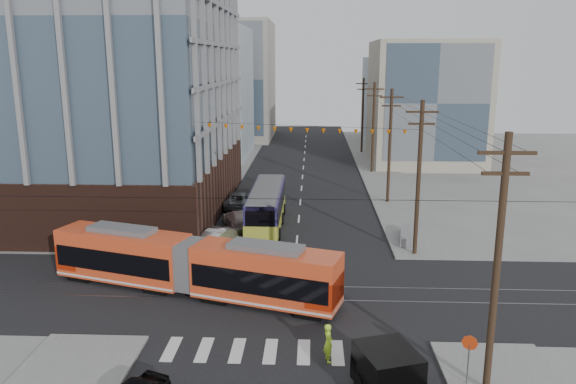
% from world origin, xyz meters
% --- Properties ---
extents(ground, '(160.00, 160.00, 0.00)m').
position_xyz_m(ground, '(0.00, 0.00, 0.00)').
color(ground, slate).
extents(office_building, '(30.00, 25.00, 28.60)m').
position_xyz_m(office_building, '(-22.00, 23.00, 14.30)').
color(office_building, '#381E16').
rests_on(office_building, ground).
extents(bg_bldg_nw_near, '(18.00, 16.00, 18.00)m').
position_xyz_m(bg_bldg_nw_near, '(-17.00, 52.00, 9.00)').
color(bg_bldg_nw_near, '#8C99A5').
rests_on(bg_bldg_nw_near, ground).
extents(bg_bldg_ne_near, '(14.00, 14.00, 16.00)m').
position_xyz_m(bg_bldg_ne_near, '(16.00, 48.00, 8.00)').
color(bg_bldg_ne_near, gray).
rests_on(bg_bldg_ne_near, ground).
extents(bg_bldg_nw_far, '(16.00, 18.00, 20.00)m').
position_xyz_m(bg_bldg_nw_far, '(-14.00, 72.00, 10.00)').
color(bg_bldg_nw_far, gray).
rests_on(bg_bldg_nw_far, ground).
extents(bg_bldg_ne_far, '(16.00, 16.00, 14.00)m').
position_xyz_m(bg_bldg_ne_far, '(18.00, 68.00, 7.00)').
color(bg_bldg_ne_far, '#8C99A5').
rests_on(bg_bldg_ne_far, ground).
extents(utility_pole_near, '(0.30, 0.30, 11.00)m').
position_xyz_m(utility_pole_near, '(8.50, -6.00, 5.50)').
color(utility_pole_near, black).
rests_on(utility_pole_near, ground).
extents(utility_pole_far, '(0.30, 0.30, 11.00)m').
position_xyz_m(utility_pole_far, '(8.50, 56.00, 5.50)').
color(utility_pole_far, black).
rests_on(utility_pole_far, ground).
extents(streetcar, '(17.96, 7.95, 3.48)m').
position_xyz_m(streetcar, '(-6.00, 3.74, 1.74)').
color(streetcar, '#DA4520').
rests_on(streetcar, ground).
extents(city_bus, '(2.56, 11.78, 3.34)m').
position_xyz_m(city_bus, '(-2.66, 17.90, 1.67)').
color(city_bus, '#282150').
rests_on(city_bus, ground).
extents(parked_car_silver, '(3.25, 4.67, 1.46)m').
position_xyz_m(parked_car_silver, '(-5.61, 12.52, 0.73)').
color(parked_car_silver, '#B9B9B9').
rests_on(parked_car_silver, ground).
extents(parked_car_white, '(3.69, 5.41, 1.46)m').
position_xyz_m(parked_car_white, '(-4.90, 17.24, 0.73)').
color(parked_car_white, beige).
rests_on(parked_car_white, ground).
extents(parked_car_grey, '(2.57, 5.36, 1.48)m').
position_xyz_m(parked_car_grey, '(-5.68, 23.76, 0.74)').
color(parked_car_grey, slate).
rests_on(parked_car_grey, ground).
extents(pedestrian, '(0.60, 0.77, 1.86)m').
position_xyz_m(pedestrian, '(1.94, -3.76, 0.93)').
color(pedestrian, '#B0E82A').
rests_on(pedestrian, ground).
extents(stop_sign, '(0.89, 0.89, 2.22)m').
position_xyz_m(stop_sign, '(7.81, -5.58, 1.11)').
color(stop_sign, red).
rests_on(stop_sign, ground).
extents(jersey_barrier, '(1.66, 4.33, 0.85)m').
position_xyz_m(jersey_barrier, '(8.30, 14.17, 0.42)').
color(jersey_barrier, slate).
rests_on(jersey_barrier, ground).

